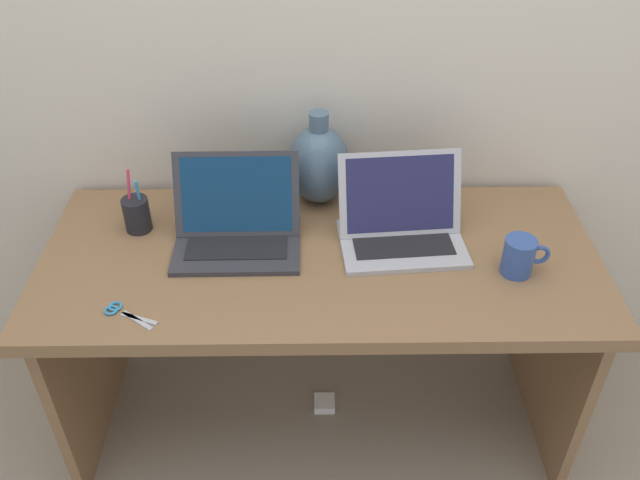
% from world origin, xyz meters
% --- Properties ---
extents(ground_plane, '(6.00, 6.00, 0.00)m').
position_xyz_m(ground_plane, '(0.00, 0.00, 0.00)').
color(ground_plane, gray).
extents(back_wall, '(4.40, 0.04, 2.40)m').
position_xyz_m(back_wall, '(0.00, 0.37, 1.20)').
color(back_wall, beige).
rests_on(back_wall, ground).
extents(desk, '(1.52, 0.66, 0.71)m').
position_xyz_m(desk, '(0.00, 0.00, 0.56)').
color(desk, olive).
rests_on(desk, ground).
extents(laptop_left, '(0.35, 0.26, 0.23)m').
position_xyz_m(laptop_left, '(-0.23, 0.07, 0.77)').
color(laptop_left, '#333338').
rests_on(laptop_left, desk).
extents(laptop_right, '(0.36, 0.27, 0.23)m').
position_xyz_m(laptop_right, '(0.22, 0.07, 0.77)').
color(laptop_right, '#B2B2B7').
rests_on(laptop_right, desk).
extents(green_vase, '(0.18, 0.18, 0.29)m').
position_xyz_m(green_vase, '(0.00, 0.27, 0.83)').
color(green_vase, slate).
rests_on(green_vase, desk).
extents(coffee_mug, '(0.12, 0.08, 0.10)m').
position_xyz_m(coffee_mug, '(0.52, -0.08, 0.76)').
color(coffee_mug, '#335199').
rests_on(coffee_mug, desk).
extents(pen_cup, '(0.07, 0.07, 0.19)m').
position_xyz_m(pen_cup, '(-0.52, 0.13, 0.76)').
color(pen_cup, black).
rests_on(pen_cup, desk).
extents(scissors, '(0.14, 0.10, 0.01)m').
position_xyz_m(scissors, '(-0.49, -0.22, 0.71)').
color(scissors, '#B7B7BC').
rests_on(scissors, desk).
extents(power_brick, '(0.07, 0.07, 0.03)m').
position_xyz_m(power_brick, '(0.02, 0.05, 0.01)').
color(power_brick, white).
rests_on(power_brick, ground).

